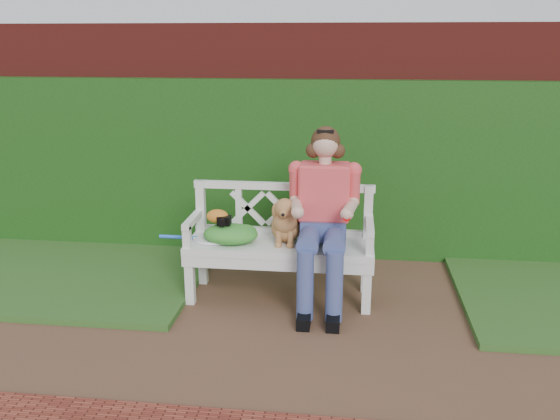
# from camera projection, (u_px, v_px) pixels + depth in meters

# --- Properties ---
(ground) EXTENTS (60.00, 60.00, 0.00)m
(ground) POSITION_uv_depth(u_px,v_px,m) (320.00, 335.00, 4.28)
(ground) COLOR brown
(brick_wall) EXTENTS (10.00, 0.30, 2.20)m
(brick_wall) POSITION_uv_depth(u_px,v_px,m) (333.00, 141.00, 5.78)
(brick_wall) COLOR maroon
(brick_wall) RESTS_ON ground
(ivy_hedge) EXTENTS (10.00, 0.18, 1.70)m
(ivy_hedge) POSITION_uv_depth(u_px,v_px,m) (332.00, 170.00, 5.64)
(ivy_hedge) COLOR #205614
(ivy_hedge) RESTS_ON ground
(grass_left) EXTENTS (2.60, 2.00, 0.05)m
(grass_left) POSITION_uv_depth(u_px,v_px,m) (63.00, 270.00, 5.41)
(grass_left) COLOR #213E18
(grass_left) RESTS_ON ground
(garden_bench) EXTENTS (1.63, 0.75, 0.48)m
(garden_bench) POSITION_uv_depth(u_px,v_px,m) (280.00, 270.00, 4.84)
(garden_bench) COLOR white
(garden_bench) RESTS_ON ground
(seated_woman) EXTENTS (0.65, 0.83, 1.40)m
(seated_woman) POSITION_uv_depth(u_px,v_px,m) (324.00, 218.00, 4.65)
(seated_woman) COLOR #FF3252
(seated_woman) RESTS_ON ground
(dog) EXTENTS (0.32, 0.39, 0.39)m
(dog) POSITION_uv_depth(u_px,v_px,m) (286.00, 219.00, 4.72)
(dog) COLOR olive
(dog) RESTS_ON garden_bench
(tennis_racket) EXTENTS (0.69, 0.37, 0.03)m
(tennis_racket) POSITION_uv_depth(u_px,v_px,m) (210.00, 238.00, 4.81)
(tennis_racket) COLOR white
(tennis_racket) RESTS_ON garden_bench
(green_bag) EXTENTS (0.52, 0.45, 0.15)m
(green_bag) POSITION_uv_depth(u_px,v_px,m) (231.00, 233.00, 4.75)
(green_bag) COLOR #298831
(green_bag) RESTS_ON garden_bench
(camera_item) EXTENTS (0.11, 0.08, 0.07)m
(camera_item) POSITION_uv_depth(u_px,v_px,m) (224.00, 220.00, 4.72)
(camera_item) COLOR black
(camera_item) RESTS_ON green_bag
(baseball_glove) EXTENTS (0.22, 0.19, 0.11)m
(baseball_glove) POSITION_uv_depth(u_px,v_px,m) (217.00, 216.00, 4.75)
(baseball_glove) COLOR #BF6C1F
(baseball_glove) RESTS_ON green_bag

